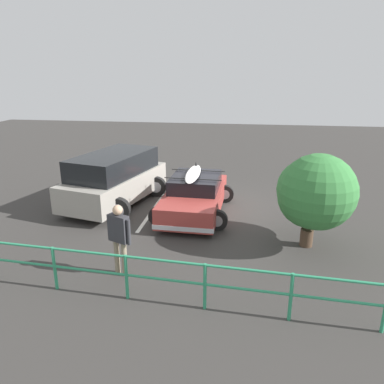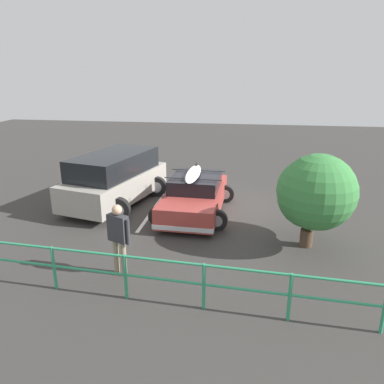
% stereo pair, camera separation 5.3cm
% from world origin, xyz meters
% --- Properties ---
extents(ground_plane, '(44.00, 44.00, 0.02)m').
position_xyz_m(ground_plane, '(0.00, 0.00, -0.01)').
color(ground_plane, '#383533').
rests_on(ground_plane, ground).
extents(parking_stripe, '(0.12, 3.75, 0.00)m').
position_xyz_m(parking_stripe, '(1.88, 0.59, 0.00)').
color(parking_stripe, silver).
rests_on(parking_stripe, ground).
extents(sedan_car, '(2.53, 4.21, 1.56)m').
position_xyz_m(sedan_car, '(0.39, 0.55, 0.62)').
color(sedan_car, '#9E3833').
rests_on(sedan_car, ground).
extents(suv_car, '(3.28, 4.79, 1.86)m').
position_xyz_m(suv_car, '(3.36, 0.05, 0.96)').
color(suv_car, '#9E998E').
rests_on(suv_car, ground).
extents(person_bystander, '(0.63, 0.38, 1.75)m').
position_xyz_m(person_bystander, '(1.56, 4.81, 1.05)').
color(person_bystander, gray).
rests_on(person_bystander, ground).
extents(railing_fence, '(10.09, 0.78, 1.02)m').
position_xyz_m(railing_fence, '(1.11, 5.75, 0.68)').
color(railing_fence, '#2D9366').
rests_on(railing_fence, ground).
extents(bush_near_left, '(1.99, 2.64, 2.66)m').
position_xyz_m(bush_near_left, '(-3.04, 2.52, 1.56)').
color(bush_near_left, '#4C3828').
rests_on(bush_near_left, ground).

